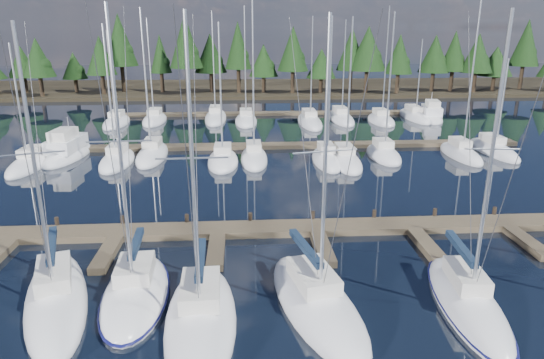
{
  "coord_description": "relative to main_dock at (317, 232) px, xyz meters",
  "views": [
    {
      "loc": [
        -4.45,
        -9.64,
        12.12
      ],
      "look_at": [
        -2.43,
        22.0,
        2.14
      ],
      "focal_mm": 32.0,
      "sensor_mm": 36.0,
      "label": 1
    }
  ],
  "objects": [
    {
      "name": "front_sailboat_1",
      "position": [
        -9.53,
        -6.71,
        0.08
      ],
      "size": [
        3.52,
        8.12,
        13.86
      ],
      "color": "white",
      "rests_on": "ground"
    },
    {
      "name": "front_sailboat_0",
      "position": [
        -13.05,
        -6.95,
        0.08
      ],
      "size": [
        5.56,
        10.17,
        13.18
      ],
      "color": "white",
      "rests_on": "ground"
    },
    {
      "name": "back_sailboat_rows",
      "position": [
        -0.37,
        27.81,
        0.06
      ],
      "size": [
        47.29,
        33.57,
        15.74
      ],
      "color": "white",
      "rests_on": "ground"
    },
    {
      "name": "front_sailboat_4",
      "position": [
        5.57,
        -8.37,
        0.08
      ],
      "size": [
        3.4,
        9.11,
        13.61
      ],
      "color": "white",
      "rests_on": "ground"
    },
    {
      "name": "far_shore",
      "position": [
        0.0,
        72.64,
        0.1
      ],
      "size": [
        220.0,
        30.0,
        0.6
      ],
      "primitive_type": "cube",
      "color": "black",
      "rests_on": "ground"
    },
    {
      "name": "front_sailboat_2",
      "position": [
        -6.34,
        -8.83,
        0.08
      ],
      "size": [
        3.32,
        9.27,
        13.52
      ],
      "color": "white",
      "rests_on": "ground"
    },
    {
      "name": "back_docks",
      "position": [
        0.0,
        32.23,
        -0.0
      ],
      "size": [
        50.0,
        21.8,
        0.4
      ],
      "color": "brown",
      "rests_on": "ground"
    },
    {
      "name": "motor_yacht_right",
      "position": [
        21.65,
        37.67,
        0.28
      ],
      "size": [
        4.67,
        9.1,
        4.34
      ],
      "color": "white",
      "rests_on": "ground"
    },
    {
      "name": "ground",
      "position": [
        0.0,
        12.64,
        -0.2
      ],
      "size": [
        260.0,
        260.0,
        0.0
      ],
      "primitive_type": "plane",
      "color": "black",
      "rests_on": "ground"
    },
    {
      "name": "motor_yacht_left",
      "position": [
        -21.44,
        19.93,
        0.31
      ],
      "size": [
        3.86,
        9.53,
        4.65
      ],
      "color": "white",
      "rests_on": "ground"
    },
    {
      "name": "tree_line",
      "position": [
        0.79,
        62.84,
        7.2
      ],
      "size": [
        187.94,
        11.43,
        13.98
      ],
      "color": "black",
      "rests_on": "far_shore"
    },
    {
      "name": "main_dock",
      "position": [
        0.0,
        0.0,
        0.0
      ],
      "size": [
        44.0,
        6.13,
        0.9
      ],
      "color": "brown",
      "rests_on": "ground"
    },
    {
      "name": "front_sailboat_3",
      "position": [
        -1.24,
        -7.96,
        0.07
      ],
      "size": [
        4.91,
        9.74,
        13.46
      ],
      "color": "white",
      "rests_on": "ground"
    }
  ]
}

